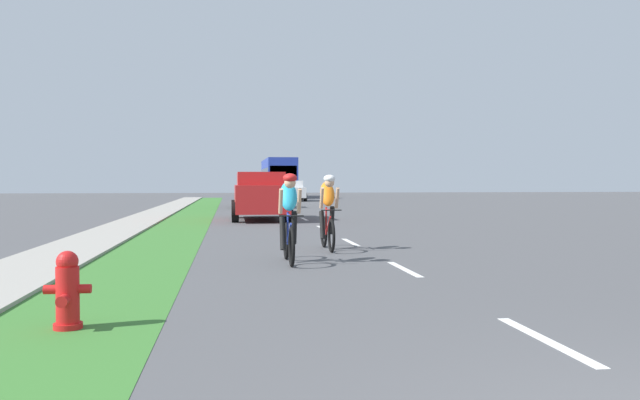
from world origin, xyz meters
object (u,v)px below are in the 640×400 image
object	(u,v)px
suv_red	(260,195)
sedan_white	(291,191)
fire_hydrant_red	(67,291)
bus_blue	(278,176)
cyclist_lead	(289,217)
pickup_black	(257,193)
cyclist_trailing	(328,211)

from	to	relation	value
suv_red	sedan_white	bearing A→B (deg)	81.61
fire_hydrant_red	bus_blue	distance (m)	52.05
fire_hydrant_red	cyclist_lead	distance (m)	5.34
bus_blue	suv_red	bearing A→B (deg)	-95.46
pickup_black	bus_blue	size ratio (longest dim) A/B	0.44
fire_hydrant_red	pickup_black	bearing A→B (deg)	84.01
cyclist_lead	bus_blue	size ratio (longest dim) A/B	0.15
cyclist_trailing	bus_blue	distance (m)	45.09
cyclist_lead	suv_red	bearing A→B (deg)	89.53
fire_hydrant_red	bus_blue	xyz separation A→B (m)	(5.96, 51.68, 1.61)
fire_hydrant_red	sedan_white	bearing A→B (deg)	81.44
bus_blue	cyclist_lead	bearing A→B (deg)	-94.10
pickup_black	sedan_white	distance (m)	12.08
pickup_black	cyclist_lead	bearing A→B (deg)	-91.08
cyclist_lead	suv_red	xyz separation A→B (m)	(0.11, 12.83, 0.14)
cyclist_lead	sedan_white	distance (m)	36.29
bus_blue	sedan_white	bearing A→B (deg)	-89.12
cyclist_lead	pickup_black	world-z (taller)	pickup_black
cyclist_lead	cyclist_trailing	distance (m)	2.26
suv_red	pickup_black	size ratio (longest dim) A/B	0.92
fire_hydrant_red	cyclist_lead	world-z (taller)	cyclist_lead
cyclist_lead	sedan_white	size ratio (longest dim) A/B	0.40
suv_red	sedan_white	size ratio (longest dim) A/B	1.09
cyclist_trailing	cyclist_lead	bearing A→B (deg)	-116.47
fire_hydrant_red	bus_blue	bearing A→B (deg)	83.42
cyclist_lead	suv_red	world-z (taller)	suv_red
pickup_black	suv_red	bearing A→B (deg)	-91.76
fire_hydrant_red	cyclist_trailing	xyz separation A→B (m)	(3.60, 6.67, 0.44)
cyclist_lead	pickup_black	distance (m)	24.44
cyclist_lead	pickup_black	size ratio (longest dim) A/B	0.34
cyclist_trailing	sedan_white	xyz separation A→B (m)	(2.54, 34.09, -0.04)
sedan_white	cyclist_lead	bearing A→B (deg)	-95.60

